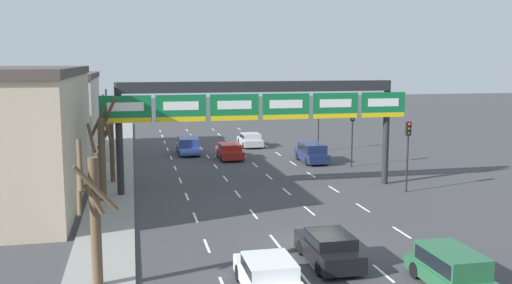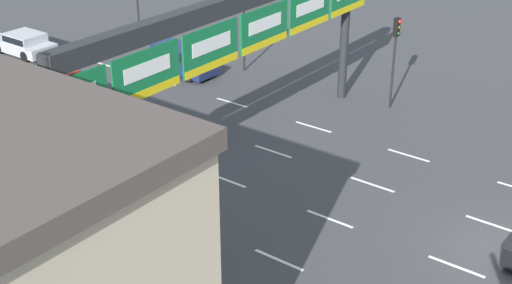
{
  "view_description": "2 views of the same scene",
  "coord_description": "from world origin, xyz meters",
  "px_view_note": "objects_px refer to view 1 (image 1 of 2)",
  "views": [
    {
      "loc": [
        -8.15,
        -24.64,
        8.62
      ],
      "look_at": [
        -0.91,
        8.77,
        3.71
      ],
      "focal_mm": 40.0,
      "sensor_mm": 36.0,
      "label": 1
    },
    {
      "loc": [
        -21.48,
        -5.51,
        14.24
      ],
      "look_at": [
        -2.76,
        8.63,
        2.88
      ],
      "focal_mm": 50.0,
      "sensor_mm": 36.0,
      "label": 2
    }
  ],
  "objects_px": {
    "tree_bare_second": "(111,141)",
    "tree_bare_third": "(102,151)",
    "car_red": "(230,151)",
    "car_white": "(268,274)",
    "suv_navy": "(312,152)",
    "traffic_light_near_gantry": "(319,118)",
    "tree_bare_furthest": "(94,214)",
    "car_silver": "(250,139)",
    "traffic_light_mid_block": "(408,142)",
    "traffic_light_far_end": "(352,126)",
    "sign_gantry": "(260,102)",
    "suv_green": "(451,267)",
    "suv_blue": "(188,145)",
    "car_black": "(329,247)",
    "tree_bare_closest": "(111,124)"
  },
  "relations": [
    {
      "from": "tree_bare_second",
      "to": "suv_blue",
      "type": "bearing_deg",
      "value": 60.89
    },
    {
      "from": "traffic_light_far_end",
      "to": "car_silver",
      "type": "bearing_deg",
      "value": 115.15
    },
    {
      "from": "car_silver",
      "to": "tree_bare_furthest",
      "type": "distance_m",
      "value": 36.71
    },
    {
      "from": "sign_gantry",
      "to": "suv_blue",
      "type": "xyz_separation_m",
      "value": [
        -3.25,
        15.72,
        -5.05
      ]
    },
    {
      "from": "sign_gantry",
      "to": "suv_navy",
      "type": "bearing_deg",
      "value": 54.4
    },
    {
      "from": "car_white",
      "to": "tree_bare_second",
      "type": "distance_m",
      "value": 21.92
    },
    {
      "from": "car_red",
      "to": "suv_blue",
      "type": "xyz_separation_m",
      "value": [
        -3.34,
        3.22,
        0.14
      ]
    },
    {
      "from": "traffic_light_mid_block",
      "to": "traffic_light_far_end",
      "type": "height_order",
      "value": "traffic_light_mid_block"
    },
    {
      "from": "car_silver",
      "to": "tree_bare_furthest",
      "type": "height_order",
      "value": "tree_bare_furthest"
    },
    {
      "from": "tree_bare_third",
      "to": "tree_bare_furthest",
      "type": "xyz_separation_m",
      "value": [
        0.35,
        -13.89,
        -0.23
      ]
    },
    {
      "from": "traffic_light_near_gantry",
      "to": "sign_gantry",
      "type": "bearing_deg",
      "value": -121.21
    },
    {
      "from": "suv_green",
      "to": "suv_navy",
      "type": "height_order",
      "value": "suv_navy"
    },
    {
      "from": "car_black",
      "to": "suv_navy",
      "type": "bearing_deg",
      "value": 73.89
    },
    {
      "from": "suv_navy",
      "to": "traffic_light_mid_block",
      "type": "distance_m",
      "value": 12.45
    },
    {
      "from": "traffic_light_near_gantry",
      "to": "tree_bare_second",
      "type": "bearing_deg",
      "value": -149.83
    },
    {
      "from": "car_red",
      "to": "tree_bare_third",
      "type": "bearing_deg",
      "value": -126.51
    },
    {
      "from": "car_red",
      "to": "tree_bare_third",
      "type": "xyz_separation_m",
      "value": [
        -10.13,
        -13.69,
        2.44
      ]
    },
    {
      "from": "car_white",
      "to": "suv_navy",
      "type": "bearing_deg",
      "value": 68.88
    },
    {
      "from": "suv_navy",
      "to": "traffic_light_near_gantry",
      "type": "relative_size",
      "value": 0.99
    },
    {
      "from": "suv_green",
      "to": "tree_bare_third",
      "type": "xyz_separation_m",
      "value": [
        -13.53,
        16.62,
        2.33
      ]
    },
    {
      "from": "car_red",
      "to": "tree_bare_second",
      "type": "distance_m",
      "value": 13.07
    },
    {
      "from": "car_red",
      "to": "tree_bare_closest",
      "type": "xyz_separation_m",
      "value": [
        -10.07,
        0.82,
        2.49
      ]
    },
    {
      "from": "car_red",
      "to": "traffic_light_near_gantry",
      "type": "height_order",
      "value": "traffic_light_near_gantry"
    },
    {
      "from": "car_silver",
      "to": "car_red",
      "type": "relative_size",
      "value": 0.96
    },
    {
      "from": "sign_gantry",
      "to": "tree_bare_furthest",
      "type": "height_order",
      "value": "sign_gantry"
    },
    {
      "from": "traffic_light_near_gantry",
      "to": "tree_bare_furthest",
      "type": "distance_m",
      "value": 35.58
    },
    {
      "from": "sign_gantry",
      "to": "tree_bare_closest",
      "type": "height_order",
      "value": "sign_gantry"
    },
    {
      "from": "car_red",
      "to": "suv_green",
      "type": "distance_m",
      "value": 30.5
    },
    {
      "from": "suv_blue",
      "to": "suv_green",
      "type": "xyz_separation_m",
      "value": [
        6.74,
        -33.54,
        -0.02
      ]
    },
    {
      "from": "tree_bare_closest",
      "to": "tree_bare_second",
      "type": "xyz_separation_m",
      "value": [
        0.29,
        -9.18,
        -0.18
      ]
    },
    {
      "from": "car_red",
      "to": "traffic_light_mid_block",
      "type": "distance_m",
      "value": 17.94
    },
    {
      "from": "traffic_light_mid_block",
      "to": "tree_bare_second",
      "type": "relative_size",
      "value": 0.82
    },
    {
      "from": "suv_green",
      "to": "suv_blue",
      "type": "bearing_deg",
      "value": 101.36
    },
    {
      "from": "car_silver",
      "to": "car_black",
      "type": "relative_size",
      "value": 0.99
    },
    {
      "from": "traffic_light_near_gantry",
      "to": "traffic_light_mid_block",
      "type": "distance_m",
      "value": 17.74
    },
    {
      "from": "car_white",
      "to": "suv_green",
      "type": "xyz_separation_m",
      "value": [
        6.88,
        -1.09,
        0.12
      ]
    },
    {
      "from": "car_white",
      "to": "suv_blue",
      "type": "distance_m",
      "value": 32.45
    },
    {
      "from": "suv_navy",
      "to": "traffic_light_near_gantry",
      "type": "height_order",
      "value": "traffic_light_near_gantry"
    },
    {
      "from": "car_silver",
      "to": "traffic_light_far_end",
      "type": "relative_size",
      "value": 0.92
    },
    {
      "from": "sign_gantry",
      "to": "traffic_light_near_gantry",
      "type": "distance_m",
      "value": 17.87
    },
    {
      "from": "tree_bare_second",
      "to": "sign_gantry",
      "type": "bearing_deg",
      "value": -23.16
    },
    {
      "from": "sign_gantry",
      "to": "tree_bare_second",
      "type": "relative_size",
      "value": 3.57
    },
    {
      "from": "suv_blue",
      "to": "car_silver",
      "type": "bearing_deg",
      "value": 27.71
    },
    {
      "from": "suv_green",
      "to": "traffic_light_far_end",
      "type": "height_order",
      "value": "traffic_light_far_end"
    },
    {
      "from": "sign_gantry",
      "to": "traffic_light_far_end",
      "type": "xyz_separation_m",
      "value": [
        9.19,
        6.66,
        -2.61
      ]
    },
    {
      "from": "tree_bare_second",
      "to": "tree_bare_third",
      "type": "relative_size",
      "value": 0.91
    },
    {
      "from": "suv_navy",
      "to": "tree_bare_furthest",
      "type": "bearing_deg",
      "value": -123.86
    },
    {
      "from": "car_white",
      "to": "tree_bare_closest",
      "type": "bearing_deg",
      "value": 102.36
    },
    {
      "from": "suv_navy",
      "to": "traffic_light_mid_block",
      "type": "height_order",
      "value": "traffic_light_mid_block"
    },
    {
      "from": "traffic_light_mid_block",
      "to": "traffic_light_far_end",
      "type": "relative_size",
      "value": 1.0
    }
  ]
}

